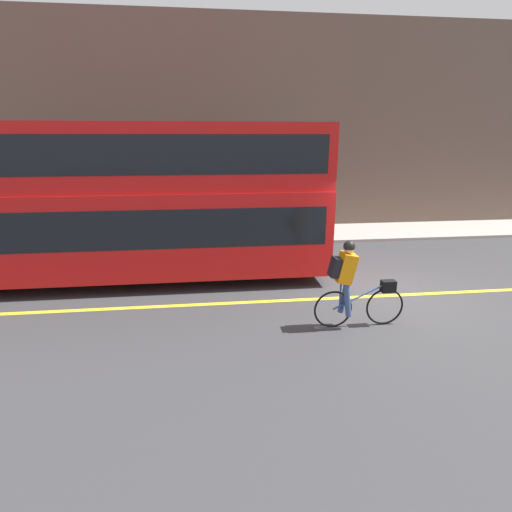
{
  "coord_description": "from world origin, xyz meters",
  "views": [
    {
      "loc": [
        -4.06,
        -7.96,
        3.44
      ],
      "look_at": [
        -3.1,
        0.06,
        1.02
      ],
      "focal_mm": 28.0,
      "sensor_mm": 36.0,
      "label": 1
    }
  ],
  "objects": [
    {
      "name": "street_sign_post",
      "position": [
        -6.98,
        5.74,
        1.36
      ],
      "size": [
        0.36,
        0.09,
        2.24
      ],
      "color": "#59595B",
      "rests_on": "sidewalk_curb"
    },
    {
      "name": "ground_plane",
      "position": [
        0.0,
        0.0,
        0.0
      ],
      "size": [
        80.0,
        80.0,
        0.0
      ],
      "primitive_type": "plane",
      "color": "#38383A"
    },
    {
      "name": "building_facade",
      "position": [
        0.0,
        7.29,
        3.76
      ],
      "size": [
        60.0,
        0.3,
        7.51
      ],
      "color": "brown",
      "rests_on": "ground_plane"
    },
    {
      "name": "bus",
      "position": [
        -6.38,
        1.82,
        2.07
      ],
      "size": [
        10.29,
        2.44,
        3.74
      ],
      "color": "black",
      "rests_on": "ground_plane"
    },
    {
      "name": "road_center_line",
      "position": [
        0.0,
        -0.03,
        0.0
      ],
      "size": [
        50.0,
        0.14,
        0.01
      ],
      "primitive_type": "cube",
      "color": "yellow",
      "rests_on": "ground_plane"
    },
    {
      "name": "sidewalk_curb",
      "position": [
        0.0,
        5.87,
        0.05
      ],
      "size": [
        60.0,
        2.53,
        0.1
      ],
      "color": "#A8A399",
      "rests_on": "ground_plane"
    },
    {
      "name": "cyclist_on_bike",
      "position": [
        -1.51,
        -1.38,
        0.9
      ],
      "size": [
        1.73,
        0.32,
        1.67
      ],
      "color": "black",
      "rests_on": "ground_plane"
    }
  ]
}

